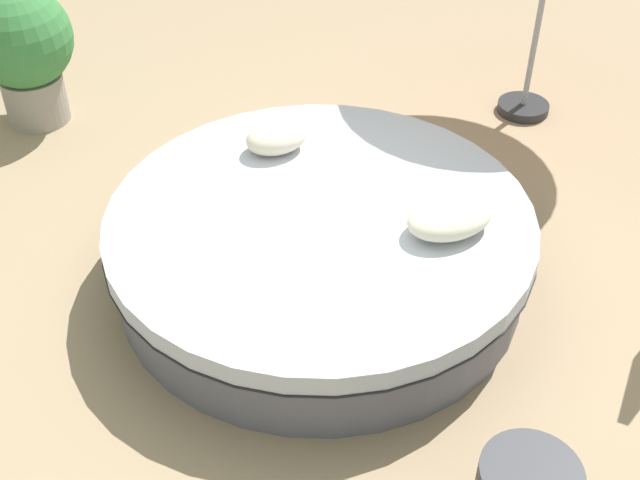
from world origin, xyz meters
The scene contains 5 objects.
ground_plane centered at (0.00, 0.00, 0.00)m, with size 16.00×16.00×0.00m, color #9E8466.
round_bed centered at (0.00, 0.00, 0.27)m, with size 2.72×2.72×0.54m.
throw_pillow_0 centered at (0.63, -0.49, 0.63)m, with size 0.56×0.38×0.20m, color beige.
throw_pillow_1 centered at (0.05, 0.78, 0.63)m, with size 0.43×0.31×0.20m, color beige.
planter centered at (-1.27, 2.88, 0.67)m, with size 0.83×0.83×1.17m.
Camera 1 is at (-1.77, -3.63, 3.63)m, focal length 45.76 mm.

